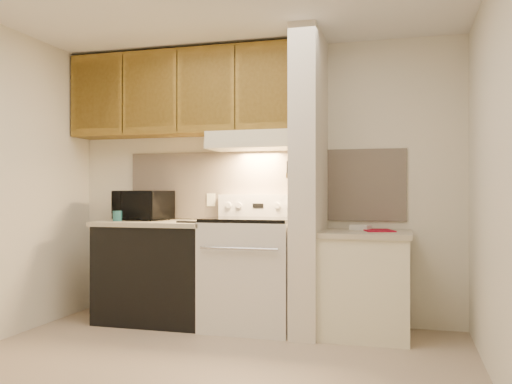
% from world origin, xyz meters
% --- Properties ---
extents(floor, '(3.60, 3.60, 0.00)m').
position_xyz_m(floor, '(0.00, 0.00, 0.00)').
color(floor, tan).
rests_on(floor, ground).
extents(wall_back, '(3.60, 2.50, 0.02)m').
position_xyz_m(wall_back, '(0.00, 1.50, 1.25)').
color(wall_back, silver).
rests_on(wall_back, floor).
extents(wall_right, '(0.02, 3.00, 2.50)m').
position_xyz_m(wall_right, '(1.80, 0.00, 1.25)').
color(wall_right, silver).
rests_on(wall_right, floor).
extents(backsplash, '(2.60, 0.02, 0.63)m').
position_xyz_m(backsplash, '(0.00, 1.49, 1.24)').
color(backsplash, beige).
rests_on(backsplash, wall_back).
extents(range_body, '(0.76, 0.65, 0.92)m').
position_xyz_m(range_body, '(0.00, 1.16, 0.46)').
color(range_body, silver).
rests_on(range_body, floor).
extents(oven_window, '(0.50, 0.01, 0.30)m').
position_xyz_m(oven_window, '(0.00, 0.84, 0.50)').
color(oven_window, black).
rests_on(oven_window, range_body).
extents(oven_handle, '(0.65, 0.02, 0.02)m').
position_xyz_m(oven_handle, '(0.00, 0.80, 0.72)').
color(oven_handle, silver).
rests_on(oven_handle, range_body).
extents(cooktop, '(0.74, 0.64, 0.03)m').
position_xyz_m(cooktop, '(0.00, 1.16, 0.94)').
color(cooktop, black).
rests_on(cooktop, range_body).
extents(range_backguard, '(0.76, 0.08, 0.20)m').
position_xyz_m(range_backguard, '(0.00, 1.44, 1.05)').
color(range_backguard, silver).
rests_on(range_backguard, range_body).
extents(range_display, '(0.10, 0.01, 0.04)m').
position_xyz_m(range_display, '(0.00, 1.40, 1.05)').
color(range_display, black).
rests_on(range_display, range_backguard).
extents(range_knob_left_outer, '(0.05, 0.02, 0.05)m').
position_xyz_m(range_knob_left_outer, '(-0.28, 1.40, 1.05)').
color(range_knob_left_outer, silver).
rests_on(range_knob_left_outer, range_backguard).
extents(range_knob_left_inner, '(0.05, 0.02, 0.05)m').
position_xyz_m(range_knob_left_inner, '(-0.18, 1.40, 1.05)').
color(range_knob_left_inner, silver).
rests_on(range_knob_left_inner, range_backguard).
extents(range_knob_right_inner, '(0.05, 0.02, 0.05)m').
position_xyz_m(range_knob_right_inner, '(0.18, 1.40, 1.05)').
color(range_knob_right_inner, silver).
rests_on(range_knob_right_inner, range_backguard).
extents(range_knob_right_outer, '(0.05, 0.02, 0.05)m').
position_xyz_m(range_knob_right_outer, '(0.28, 1.40, 1.05)').
color(range_knob_right_outer, silver).
rests_on(range_knob_right_outer, range_backguard).
extents(dishwasher_front, '(1.00, 0.63, 0.87)m').
position_xyz_m(dishwasher_front, '(-0.88, 1.17, 0.43)').
color(dishwasher_front, black).
rests_on(dishwasher_front, floor).
extents(left_countertop, '(1.04, 0.67, 0.04)m').
position_xyz_m(left_countertop, '(-0.88, 1.17, 0.89)').
color(left_countertop, '#BBB096').
rests_on(left_countertop, dishwasher_front).
extents(spoon_rest, '(0.26, 0.14, 0.02)m').
position_xyz_m(spoon_rest, '(-0.48, 0.97, 0.92)').
color(spoon_rest, black).
rests_on(spoon_rest, left_countertop).
extents(teal_jar, '(0.09, 0.09, 0.09)m').
position_xyz_m(teal_jar, '(-1.23, 1.06, 0.96)').
color(teal_jar, '#25686B').
rests_on(teal_jar, left_countertop).
extents(outlet, '(0.08, 0.01, 0.12)m').
position_xyz_m(outlet, '(-0.48, 1.48, 1.10)').
color(outlet, '#EEE8C6').
rests_on(outlet, backsplash).
extents(microwave, '(0.56, 0.44, 0.28)m').
position_xyz_m(microwave, '(-1.10, 1.31, 1.05)').
color(microwave, black).
rests_on(microwave, left_countertop).
extents(partition_pillar, '(0.22, 0.70, 2.50)m').
position_xyz_m(partition_pillar, '(0.51, 1.15, 1.25)').
color(partition_pillar, silver).
rests_on(partition_pillar, floor).
extents(pillar_trim, '(0.01, 0.70, 0.04)m').
position_xyz_m(pillar_trim, '(0.39, 1.15, 1.30)').
color(pillar_trim, olive).
rests_on(pillar_trim, partition_pillar).
extents(knife_strip, '(0.02, 0.42, 0.04)m').
position_xyz_m(knife_strip, '(0.39, 1.10, 1.32)').
color(knife_strip, black).
rests_on(knife_strip, partition_pillar).
extents(knife_blade_a, '(0.01, 0.03, 0.16)m').
position_xyz_m(knife_blade_a, '(0.38, 0.95, 1.22)').
color(knife_blade_a, silver).
rests_on(knife_blade_a, knife_strip).
extents(knife_handle_a, '(0.02, 0.02, 0.10)m').
position_xyz_m(knife_handle_a, '(0.38, 0.93, 1.37)').
color(knife_handle_a, black).
rests_on(knife_handle_a, knife_strip).
extents(knife_blade_b, '(0.01, 0.04, 0.18)m').
position_xyz_m(knife_blade_b, '(0.38, 1.01, 1.21)').
color(knife_blade_b, silver).
rests_on(knife_blade_b, knife_strip).
extents(knife_handle_b, '(0.02, 0.02, 0.10)m').
position_xyz_m(knife_handle_b, '(0.38, 1.03, 1.37)').
color(knife_handle_b, black).
rests_on(knife_handle_b, knife_strip).
extents(knife_blade_c, '(0.01, 0.04, 0.20)m').
position_xyz_m(knife_blade_c, '(0.38, 1.11, 1.20)').
color(knife_blade_c, silver).
rests_on(knife_blade_c, knife_strip).
extents(knife_handle_c, '(0.02, 0.02, 0.10)m').
position_xyz_m(knife_handle_c, '(0.38, 1.10, 1.37)').
color(knife_handle_c, black).
rests_on(knife_handle_c, knife_strip).
extents(knife_blade_d, '(0.01, 0.04, 0.16)m').
position_xyz_m(knife_blade_d, '(0.38, 1.19, 1.22)').
color(knife_blade_d, silver).
rests_on(knife_blade_d, knife_strip).
extents(knife_handle_d, '(0.02, 0.02, 0.10)m').
position_xyz_m(knife_handle_d, '(0.38, 1.18, 1.37)').
color(knife_handle_d, black).
rests_on(knife_handle_d, knife_strip).
extents(knife_blade_e, '(0.01, 0.04, 0.18)m').
position_xyz_m(knife_blade_e, '(0.38, 1.25, 1.21)').
color(knife_blade_e, silver).
rests_on(knife_blade_e, knife_strip).
extents(knife_handle_e, '(0.02, 0.02, 0.10)m').
position_xyz_m(knife_handle_e, '(0.38, 1.26, 1.37)').
color(knife_handle_e, black).
rests_on(knife_handle_e, knife_strip).
extents(oven_mitt, '(0.03, 0.09, 0.22)m').
position_xyz_m(oven_mitt, '(0.38, 1.32, 1.16)').
color(oven_mitt, gray).
rests_on(oven_mitt, partition_pillar).
extents(right_cab_base, '(0.70, 0.60, 0.81)m').
position_xyz_m(right_cab_base, '(0.97, 1.15, 0.40)').
color(right_cab_base, '#EEE8C6').
rests_on(right_cab_base, floor).
extents(right_countertop, '(0.74, 0.64, 0.04)m').
position_xyz_m(right_countertop, '(0.97, 1.15, 0.83)').
color(right_countertop, '#BBB096').
rests_on(right_countertop, right_cab_base).
extents(red_folder, '(0.30, 0.36, 0.01)m').
position_xyz_m(red_folder, '(1.07, 1.25, 0.86)').
color(red_folder, maroon).
rests_on(red_folder, right_countertop).
extents(white_box, '(0.19, 0.16, 0.04)m').
position_xyz_m(white_box, '(0.92, 1.33, 0.87)').
color(white_box, white).
rests_on(white_box, right_countertop).
extents(range_hood, '(0.78, 0.44, 0.15)m').
position_xyz_m(range_hood, '(0.00, 1.28, 1.62)').
color(range_hood, '#EEE8C6').
rests_on(range_hood, upper_cabinets).
extents(hood_lip, '(0.78, 0.04, 0.06)m').
position_xyz_m(hood_lip, '(0.00, 1.07, 1.58)').
color(hood_lip, '#EEE8C6').
rests_on(hood_lip, range_hood).
extents(upper_cabinets, '(2.18, 0.33, 0.77)m').
position_xyz_m(upper_cabinets, '(-0.69, 1.32, 2.08)').
color(upper_cabinets, olive).
rests_on(upper_cabinets, wall_back).
extents(cab_door_a, '(0.46, 0.01, 0.63)m').
position_xyz_m(cab_door_a, '(-1.51, 1.17, 2.08)').
color(cab_door_a, olive).
rests_on(cab_door_a, upper_cabinets).
extents(cab_gap_a, '(0.01, 0.01, 0.73)m').
position_xyz_m(cab_gap_a, '(-1.23, 1.16, 2.08)').
color(cab_gap_a, black).
rests_on(cab_gap_a, upper_cabinets).
extents(cab_door_b, '(0.46, 0.01, 0.63)m').
position_xyz_m(cab_door_b, '(-0.96, 1.17, 2.08)').
color(cab_door_b, olive).
rests_on(cab_door_b, upper_cabinets).
extents(cab_gap_b, '(0.01, 0.01, 0.73)m').
position_xyz_m(cab_gap_b, '(-0.69, 1.16, 2.08)').
color(cab_gap_b, black).
rests_on(cab_gap_b, upper_cabinets).
extents(cab_door_c, '(0.46, 0.01, 0.63)m').
position_xyz_m(cab_door_c, '(-0.42, 1.17, 2.08)').
color(cab_door_c, olive).
rests_on(cab_door_c, upper_cabinets).
extents(cab_gap_c, '(0.01, 0.01, 0.73)m').
position_xyz_m(cab_gap_c, '(-0.14, 1.16, 2.08)').
color(cab_gap_c, black).
rests_on(cab_gap_c, upper_cabinets).
extents(cab_door_d, '(0.46, 0.01, 0.63)m').
position_xyz_m(cab_door_d, '(0.13, 1.17, 2.08)').
color(cab_door_d, olive).
rests_on(cab_door_d, upper_cabinets).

